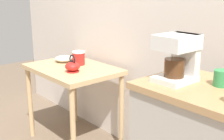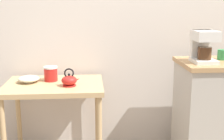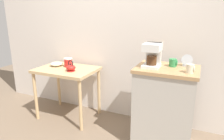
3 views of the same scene
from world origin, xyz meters
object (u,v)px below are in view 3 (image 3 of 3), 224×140
Objects in this scene: teakettle at (71,68)px; canister_enamel at (68,62)px; mug_tall_green at (173,63)px; table_clock at (187,61)px; mug_small_cream at (190,69)px; bowl_stoneware at (56,64)px; coffee_maker at (153,54)px.

canister_enamel is (-0.17, 0.18, 0.02)m from teakettle.
canister_enamel is 1.43× the size of mug_tall_green.
mug_tall_green is (1.30, 0.07, 0.18)m from teakettle.
mug_small_cream is at bearing -78.92° from table_clock.
table_clock is (1.44, 0.14, 0.20)m from teakettle.
canister_enamel is (0.18, 0.04, 0.03)m from bowl_stoneware.
mug_small_cream is at bearing -12.67° from coffee_maker.
mug_small_cream is (0.40, -0.09, -0.10)m from coffee_maker.
coffee_maker is (1.09, -0.03, 0.28)m from teakettle.
bowl_stoneware is at bearing 177.52° from mug_tall_green.
coffee_maker is 0.25m from mug_tall_green.
coffee_maker reaches higher than mug_tall_green.
mug_tall_green is 0.27m from mug_small_cream.
teakettle is 1.18× the size of table_clock.
mug_tall_green is (1.48, -0.11, 0.17)m from canister_enamel.
bowl_stoneware is 1.67m from mug_tall_green.
table_clock reaches higher than mug_tall_green.
mug_tall_green reaches higher than bowl_stoneware.
coffee_maker is at bearing -153.73° from table_clock.
teakettle is 1.13m from coffee_maker.
bowl_stoneware is 0.38m from teakettle.
table_clock is (1.80, 0.00, 0.21)m from bowl_stoneware.
table_clock reaches higher than canister_enamel.
canister_enamel is 0.97× the size of table_clock.
mug_small_cream is at bearing -8.00° from bowl_stoneware.
canister_enamel reaches higher than bowl_stoneware.
canister_enamel is at bearing 170.59° from coffee_maker.
table_clock reaches higher than teakettle.
teakettle is 0.25m from canister_enamel.
mug_small_cream is (1.66, -0.30, 0.17)m from canister_enamel.
mug_small_cream is at bearing -44.90° from mug_tall_green.
canister_enamel is 1.70m from mug_small_cream.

